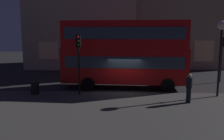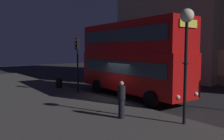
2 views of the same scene
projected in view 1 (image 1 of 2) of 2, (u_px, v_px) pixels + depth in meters
name	position (u px, v px, depth m)	size (l,w,h in m)	color
ground_plane	(124.00, 92.00, 17.64)	(80.00, 80.00, 0.00)	#232326
sidewalk_slab	(125.00, 117.00, 12.09)	(44.00, 9.98, 0.12)	#423F3D
building_with_clock	(84.00, 3.00, 31.16)	(13.65, 9.32, 17.12)	tan
double_decker_bus	(124.00, 51.00, 18.50)	(10.06, 3.22, 5.37)	#B20F0F
traffic_light_near_kerb	(79.00, 52.00, 15.99)	(0.33, 0.37, 4.19)	black
traffic_light_far_side	(222.00, 50.00, 20.71)	(0.35, 0.38, 4.10)	black
street_lamp	(221.00, 37.00, 15.31)	(0.60, 0.60, 5.10)	black
pedestrian	(189.00, 88.00, 14.28)	(0.38, 0.38, 1.82)	black
litter_bin	(35.00, 88.00, 16.48)	(0.56, 0.56, 0.84)	black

